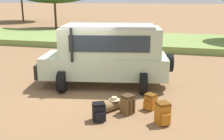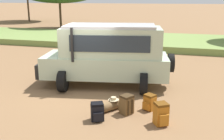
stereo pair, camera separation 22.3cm
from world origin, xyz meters
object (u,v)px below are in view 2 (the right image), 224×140
Objects in this scene: safari_vehicle at (108,54)px; duffel_bag_low_black_case at (111,105)px; backpack_cluster_center at (97,112)px; backpack_beside_front_wheel at (150,102)px; backpack_near_rear_wheel at (126,105)px; backpack_outermost at (161,114)px.

safari_vehicle is 6.68× the size of duffel_bag_low_black_case.
duffel_bag_low_black_case is at bearing -71.29° from safari_vehicle.
backpack_beside_front_wheel is at bearing 40.61° from backpack_cluster_center.
backpack_outermost reaches higher than backpack_near_rear_wheel.
backpack_outermost is 0.78× the size of duffel_bag_low_black_case.
duffel_bag_low_black_case is at bearing -163.38° from backpack_beside_front_wheel.
backpack_cluster_center reaches higher than backpack_beside_front_wheel.
backpack_cluster_center reaches higher than duffel_bag_low_black_case.
backpack_cluster_center is (0.63, -3.22, -1.03)m from safari_vehicle.
safari_vehicle is at bearing 117.81° from backpack_near_rear_wheel.
backpack_cluster_center is 0.83m from duffel_bag_low_black_case.
duffel_bag_low_black_case is (-0.52, 0.13, -0.13)m from backpack_near_rear_wheel.
backpack_cluster_center is at bearing -78.85° from safari_vehicle.
backpack_outermost reaches higher than backpack_cluster_center.
backpack_beside_front_wheel is 0.96× the size of backpack_cluster_center.
backpack_near_rear_wheel is 0.93× the size of backpack_outermost.
safari_vehicle reaches higher than backpack_beside_front_wheel.
backpack_cluster_center is 0.98m from backpack_near_rear_wheel.
backpack_near_rear_wheel is 0.73× the size of duffel_bag_low_black_case.
backpack_beside_front_wheel is 1.03m from backpack_outermost.
backpack_near_rear_wheel is at bearing -13.75° from duffel_bag_low_black_case.
backpack_beside_front_wheel is at bearing 16.62° from duffel_bag_low_black_case.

